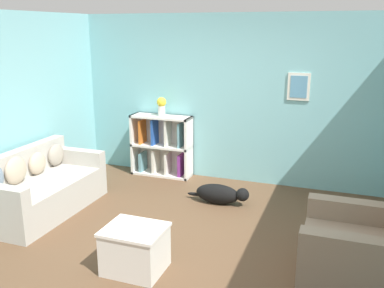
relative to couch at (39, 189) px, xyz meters
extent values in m
plane|color=brown|center=(2.05, -0.11, -0.32)|extent=(14.00, 14.00, 0.00)
cube|color=#7AB7BC|center=(2.05, 2.14, 0.98)|extent=(5.60, 0.10, 2.60)
cube|color=silver|center=(3.05, 2.08, 1.23)|extent=(0.32, 0.02, 0.40)
cube|color=#568EAD|center=(3.05, 2.07, 1.23)|extent=(0.24, 0.01, 0.32)
cube|color=#ADA89E|center=(0.06, 0.01, -0.10)|extent=(0.86, 1.74, 0.43)
cube|color=#ADA89E|center=(-0.29, 0.01, 0.31)|extent=(0.16, 1.74, 0.39)
cube|color=#ADA89E|center=(0.06, 0.80, 0.22)|extent=(0.86, 0.16, 0.22)
ellipsoid|color=tan|center=(-0.17, -0.20, 0.30)|extent=(0.14, 0.36, 0.36)
ellipsoid|color=tan|center=(-0.17, 0.21, 0.27)|extent=(0.14, 0.31, 0.31)
ellipsoid|color=gray|center=(-0.17, 0.62, 0.28)|extent=(0.14, 0.32, 0.32)
cube|color=silver|center=(0.44, 1.91, 0.18)|extent=(0.04, 0.33, 1.00)
cube|color=silver|center=(1.41, 1.91, 0.18)|extent=(0.04, 0.33, 1.00)
cube|color=silver|center=(0.93, 2.06, 0.18)|extent=(1.00, 0.02, 1.00)
cube|color=silver|center=(0.93, 1.91, -0.30)|extent=(1.00, 0.33, 0.04)
cube|color=silver|center=(0.93, 1.91, 0.18)|extent=(1.00, 0.33, 0.04)
cube|color=silver|center=(0.93, 1.91, 0.67)|extent=(1.00, 0.33, 0.04)
cube|color=#60939E|center=(0.58, 1.90, -0.13)|extent=(0.05, 0.24, 0.34)
cube|color=orange|center=(0.59, 1.90, 0.40)|extent=(0.03, 0.24, 0.39)
cube|color=silver|center=(0.82, 1.90, -0.09)|extent=(0.05, 0.24, 0.42)
cube|color=#234C9E|center=(0.81, 1.90, 0.41)|extent=(0.04, 0.24, 0.42)
cube|color=silver|center=(1.04, 1.90, -0.11)|extent=(0.04, 0.24, 0.38)
cube|color=silver|center=(1.05, 1.90, 0.41)|extent=(0.04, 0.24, 0.42)
cube|color=#7A2D84|center=(1.28, 1.90, -0.11)|extent=(0.05, 0.24, 0.37)
cube|color=#60939E|center=(1.27, 1.90, 0.40)|extent=(0.03, 0.24, 0.39)
cube|color=gray|center=(3.94, -0.23, -0.11)|extent=(1.01, 1.03, 0.41)
cube|color=gray|center=(3.94, -0.66, 0.20)|extent=(1.01, 0.18, 0.22)
cube|color=gray|center=(3.94, 0.19, 0.20)|extent=(1.01, 0.18, 0.22)
cube|color=silver|center=(1.86, -0.86, -0.09)|extent=(0.57, 0.48, 0.46)
cube|color=white|center=(1.86, -0.86, 0.13)|extent=(0.60, 0.51, 0.03)
ellipsoid|color=black|center=(2.15, 1.07, -0.18)|extent=(0.62, 0.25, 0.28)
sphere|color=black|center=(2.50, 1.07, -0.14)|extent=(0.18, 0.18, 0.18)
ellipsoid|color=black|center=(1.79, 1.11, -0.25)|extent=(0.20, 0.05, 0.05)
cylinder|color=silver|center=(0.94, 1.91, 0.77)|extent=(0.12, 0.12, 0.16)
sphere|color=yellow|center=(0.94, 1.91, 0.91)|extent=(0.15, 0.15, 0.15)
camera|label=1|loc=(3.72, -4.29, 2.06)|focal=40.00mm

